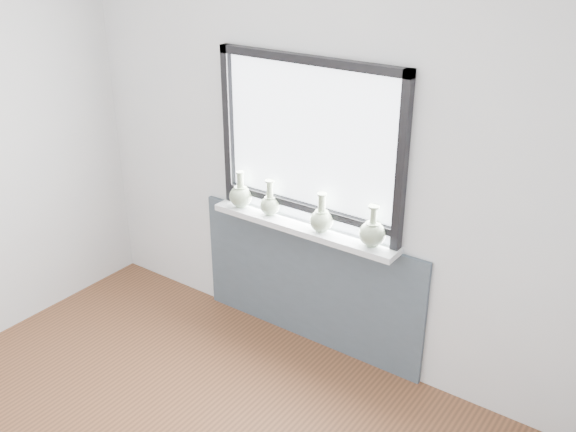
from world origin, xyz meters
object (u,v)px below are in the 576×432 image
Objects in this scene: vase_b at (270,204)px; vase_c at (321,219)px; vase_a at (241,195)px; windowsill at (303,227)px; vase_d at (372,232)px.

vase_b is 0.41m from vase_c.
vase_b is (0.24, 0.01, -0.01)m from vase_a.
vase_c is at bearing -0.28° from vase_a.
windowsill is at bearing 178.05° from vase_c.
windowsill is 5.33× the size of vase_a.
windowsill is at bearing -1.80° from vase_b.
vase_a is 0.99m from vase_d.
vase_a is (-0.50, -0.00, 0.10)m from windowsill.
vase_d is (0.76, -0.00, 0.01)m from vase_b.
vase_d reaches higher than vase_c.
windowsill is 5.28× the size of vase_c.
vase_d is (0.99, 0.01, 0.00)m from vase_a.
windowsill is 0.28m from vase_b.
vase_b is (-0.26, 0.01, 0.09)m from windowsill.
vase_d is at bearing 0.65° from windowsill.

